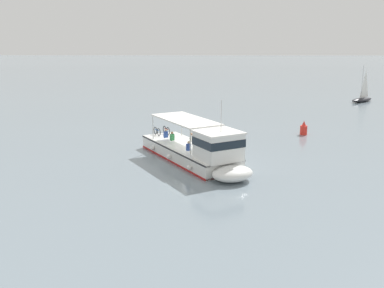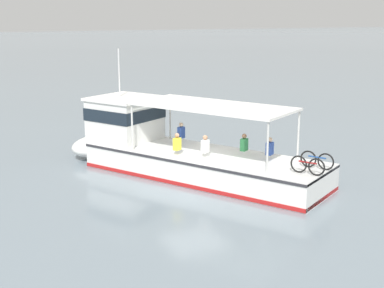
# 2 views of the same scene
# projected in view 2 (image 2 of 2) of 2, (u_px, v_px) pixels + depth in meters

# --- Properties ---
(ground_plane) EXTENTS (400.00, 400.00, 0.00)m
(ground_plane) POSITION_uv_depth(u_px,v_px,m) (195.00, 185.00, 22.37)
(ground_plane) COLOR gray
(ferry_main) EXTENTS (12.54, 9.05, 5.32)m
(ferry_main) POSITION_uv_depth(u_px,v_px,m) (173.00, 149.00, 24.05)
(ferry_main) COLOR white
(ferry_main) RESTS_ON ground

